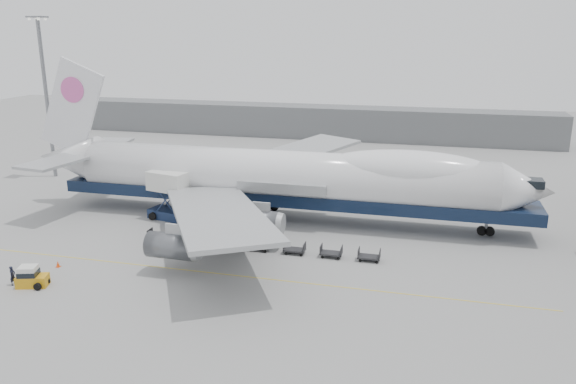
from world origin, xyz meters
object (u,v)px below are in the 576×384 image
(airliner, at_px, (286,176))
(ground_worker, at_px, (13,276))
(catering_truck, at_px, (169,193))
(baggage_tug, at_px, (31,277))

(airliner, bearing_deg, ground_worker, -128.66)
(airliner, height_order, ground_worker, airliner)
(catering_truck, relative_size, baggage_tug, 2.02)
(airliner, relative_size, catering_truck, 10.79)
(baggage_tug, bearing_deg, ground_worker, 167.83)
(airliner, xyz_separation_m, ground_worker, (-20.16, -25.19, -4.68))
(catering_truck, bearing_deg, ground_worker, -91.73)
(catering_truck, distance_m, baggage_tug, 22.05)
(airliner, relative_size, baggage_tug, 21.82)
(catering_truck, distance_m, ground_worker, 22.61)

